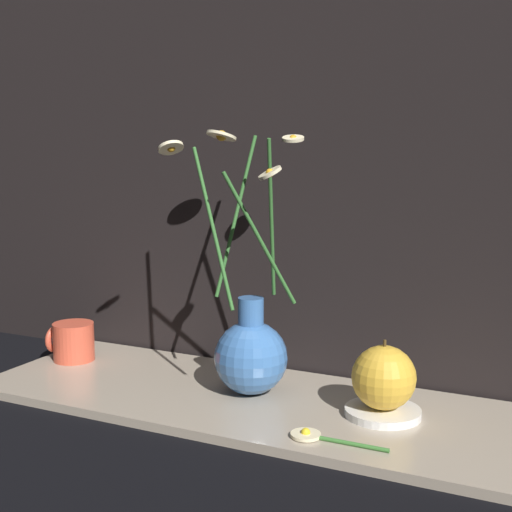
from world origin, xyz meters
The scene contains 8 objects.
ground_plane centered at (0.00, 0.00, 0.00)m, with size 6.00×6.00×0.00m, color black.
shelf centered at (0.00, 0.00, 0.01)m, with size 0.80×0.27×0.01m.
backdrop_wall centered at (0.00, 0.15, 0.55)m, with size 1.30×0.02×1.10m.
vase_with_flowers centered at (-0.02, 0.01, 0.08)m, with size 0.17×0.17×0.36m.
yellow_mug centered at (-0.35, 0.03, 0.04)m, with size 0.07×0.06×0.06m.
saucer_plate centered at (0.17, 0.01, 0.02)m, with size 0.10×0.10×0.01m.
orange_fruit centered at (0.17, 0.01, 0.06)m, with size 0.08×0.08×0.09m.
loose_daisy centered at (0.12, -0.09, 0.02)m, with size 0.12×0.04×0.01m.
Camera 1 is at (0.40, -0.83, 0.35)m, focal length 50.00 mm.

